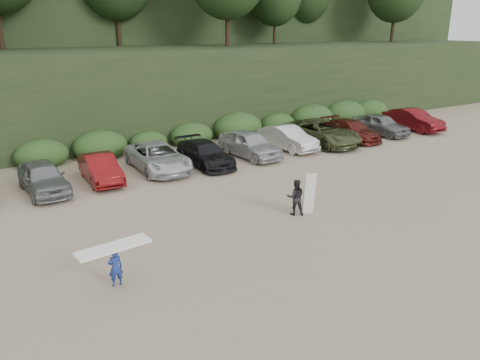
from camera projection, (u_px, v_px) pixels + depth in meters
ground at (265, 238)px, 17.38m from camera, size 120.00×120.00×0.00m
parked_cars at (182, 154)px, 25.87m from camera, size 39.42×6.19×1.62m
child_surfer at (115, 259)px, 13.92m from camera, size 2.26×0.86×1.33m
adult_surfer at (297, 197)px, 19.33m from camera, size 1.22×0.91×1.80m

